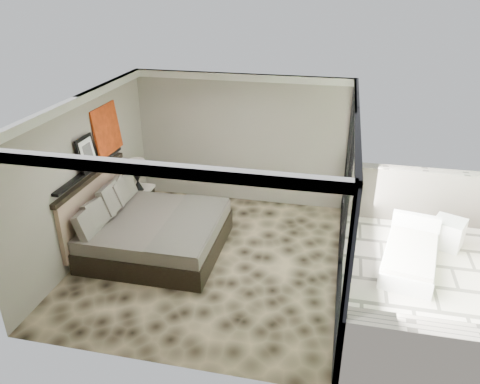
% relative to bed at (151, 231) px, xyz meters
% --- Properties ---
extents(floor, '(5.00, 5.00, 0.00)m').
position_rel_bed_xyz_m(floor, '(1.14, -0.11, -0.38)').
color(floor, black).
rests_on(floor, ground).
extents(ceiling, '(4.50, 5.00, 0.02)m').
position_rel_bed_xyz_m(ceiling, '(1.14, -0.11, 2.41)').
color(ceiling, silver).
rests_on(ceiling, back_wall).
extents(back_wall, '(4.50, 0.02, 2.80)m').
position_rel_bed_xyz_m(back_wall, '(1.14, 2.38, 1.02)').
color(back_wall, gray).
rests_on(back_wall, floor).
extents(left_wall, '(0.02, 5.00, 2.80)m').
position_rel_bed_xyz_m(left_wall, '(-1.10, -0.11, 1.02)').
color(left_wall, gray).
rests_on(left_wall, floor).
extents(glass_wall, '(0.08, 5.00, 2.80)m').
position_rel_bed_xyz_m(glass_wall, '(3.39, -0.11, 1.02)').
color(glass_wall, white).
rests_on(glass_wall, floor).
extents(terrace_slab, '(3.00, 5.00, 0.12)m').
position_rel_bed_xyz_m(terrace_slab, '(4.89, -0.11, -0.44)').
color(terrace_slab, beige).
rests_on(terrace_slab, ground).
extents(picture_ledge, '(0.12, 2.20, 0.05)m').
position_rel_bed_xyz_m(picture_ledge, '(-1.04, -0.01, 1.12)').
color(picture_ledge, black).
rests_on(picture_ledge, left_wall).
extents(bed, '(2.35, 2.28, 1.31)m').
position_rel_bed_xyz_m(bed, '(0.00, 0.00, 0.00)').
color(bed, black).
rests_on(bed, floor).
extents(nightstand, '(0.70, 0.70, 0.56)m').
position_rel_bed_xyz_m(nightstand, '(-0.85, 1.39, -0.10)').
color(nightstand, black).
rests_on(nightstand, floor).
extents(table_lamp, '(0.36, 0.36, 0.65)m').
position_rel_bed_xyz_m(table_lamp, '(-0.81, 1.33, 0.56)').
color(table_lamp, black).
rests_on(table_lamp, nightstand).
extents(abstract_canvas, '(0.13, 0.90, 0.90)m').
position_rel_bed_xyz_m(abstract_canvas, '(-1.05, 0.77, 1.60)').
color(abstract_canvas, '#BE5D10').
rests_on(abstract_canvas, picture_ledge).
extents(framed_print, '(0.11, 0.50, 0.60)m').
position_rel_bed_xyz_m(framed_print, '(-1.00, -0.10, 1.45)').
color(framed_print, black).
rests_on(framed_print, picture_ledge).
extents(ottoman, '(0.69, 0.69, 0.53)m').
position_rel_bed_xyz_m(ottoman, '(5.30, 1.29, -0.12)').
color(ottoman, silver).
rests_on(ottoman, terrace_slab).
extents(lounger, '(1.13, 1.80, 0.66)m').
position_rel_bed_xyz_m(lounger, '(4.56, 0.44, -0.18)').
color(lounger, white).
rests_on(lounger, terrace_slab).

